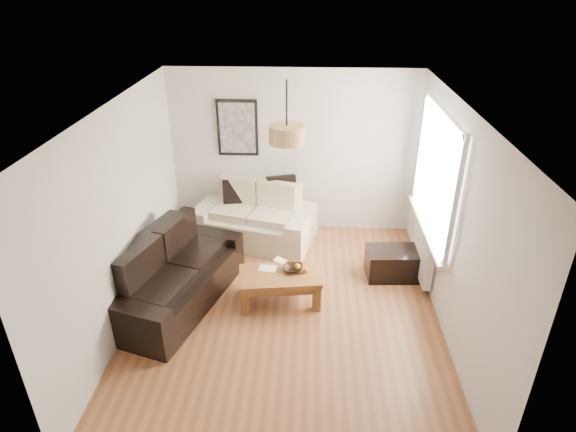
{
  "coord_description": "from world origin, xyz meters",
  "views": [
    {
      "loc": [
        0.26,
        -4.83,
        3.88
      ],
      "look_at": [
        0.0,
        0.6,
        1.05
      ],
      "focal_mm": 29.93,
      "sensor_mm": 36.0,
      "label": 1
    }
  ],
  "objects_px": {
    "loveseat_cream": "(255,215)",
    "ottoman": "(393,263)",
    "sofa_leather": "(174,272)",
    "coffee_table": "(280,288)"
  },
  "relations": [
    {
      "from": "sofa_leather",
      "to": "coffee_table",
      "type": "xyz_separation_m",
      "value": [
        1.35,
        0.06,
        -0.23
      ]
    },
    {
      "from": "loveseat_cream",
      "to": "coffee_table",
      "type": "relative_size",
      "value": 1.74
    },
    {
      "from": "sofa_leather",
      "to": "coffee_table",
      "type": "relative_size",
      "value": 1.99
    },
    {
      "from": "loveseat_cream",
      "to": "ottoman",
      "type": "xyz_separation_m",
      "value": [
        2.03,
        -0.92,
        -0.24
      ]
    },
    {
      "from": "sofa_leather",
      "to": "ottoman",
      "type": "relative_size",
      "value": 2.82
    },
    {
      "from": "coffee_table",
      "to": "loveseat_cream",
      "type": "bearing_deg",
      "value": 107.32
    },
    {
      "from": "loveseat_cream",
      "to": "sofa_leather",
      "type": "xyz_separation_m",
      "value": [
        -0.85,
        -1.63,
        -0.0
      ]
    },
    {
      "from": "loveseat_cream",
      "to": "coffee_table",
      "type": "height_order",
      "value": "loveseat_cream"
    },
    {
      "from": "loveseat_cream",
      "to": "ottoman",
      "type": "bearing_deg",
      "value": -9.43
    },
    {
      "from": "sofa_leather",
      "to": "ottoman",
      "type": "distance_m",
      "value": 2.98
    }
  ]
}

